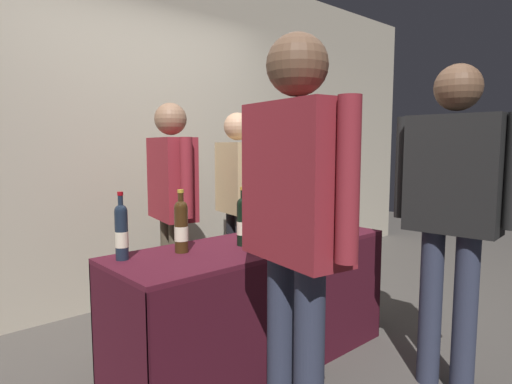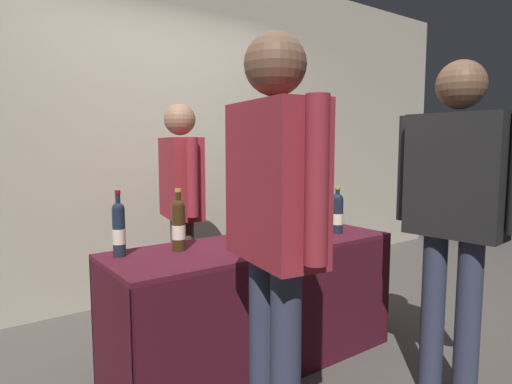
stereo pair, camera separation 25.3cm
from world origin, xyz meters
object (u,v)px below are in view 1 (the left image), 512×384
(featured_wine_bottle, at_px, (280,223))
(vendor_presenter, at_px, (172,195))
(tasting_table, at_px, (256,282))
(flower_vase, at_px, (315,210))
(wine_glass_near_vendor, at_px, (280,224))
(taster_foreground_right, at_px, (296,211))
(display_bottle_0, at_px, (309,219))

(featured_wine_bottle, distance_m, vendor_presenter, 0.91)
(tasting_table, xyz_separation_m, vendor_presenter, (-0.10, 0.76, 0.46))
(flower_vase, distance_m, vendor_presenter, 1.00)
(wine_glass_near_vendor, distance_m, taster_foreground_right, 0.93)
(wine_glass_near_vendor, xyz_separation_m, taster_foreground_right, (-0.60, -0.67, 0.21))
(tasting_table, xyz_separation_m, featured_wine_bottle, (0.06, -0.13, 0.37))
(tasting_table, height_order, wine_glass_near_vendor, wine_glass_near_vendor)
(tasting_table, height_order, featured_wine_bottle, featured_wine_bottle)
(wine_glass_near_vendor, bearing_deg, vendor_presenter, 107.48)
(vendor_presenter, bearing_deg, wine_glass_near_vendor, 28.93)
(featured_wine_bottle, xyz_separation_m, taster_foreground_right, (-0.50, -0.59, 0.18))
(tasting_table, xyz_separation_m, display_bottle_0, (0.28, -0.17, 0.37))
(taster_foreground_right, bearing_deg, vendor_presenter, -3.70)
(featured_wine_bottle, bearing_deg, flower_vase, 19.68)
(vendor_presenter, relative_size, taster_foreground_right, 0.92)
(featured_wine_bottle, xyz_separation_m, display_bottle_0, (0.22, -0.03, -0.00))
(wine_glass_near_vendor, height_order, taster_foreground_right, taster_foreground_right)
(wine_glass_near_vendor, distance_m, vendor_presenter, 0.86)
(featured_wine_bottle, distance_m, display_bottle_0, 0.22)
(featured_wine_bottle, height_order, wine_glass_near_vendor, featured_wine_bottle)
(display_bottle_0, xyz_separation_m, vendor_presenter, (-0.38, 0.93, 0.09))
(vendor_presenter, bearing_deg, featured_wine_bottle, 21.58)
(flower_vase, bearing_deg, tasting_table, -174.13)
(flower_vase, xyz_separation_m, vendor_presenter, (-0.71, 0.70, 0.10))
(vendor_presenter, xyz_separation_m, taster_foreground_right, (-0.34, -1.48, 0.09))
(taster_foreground_right, bearing_deg, display_bottle_0, -43.15)
(featured_wine_bottle, relative_size, vendor_presenter, 0.20)
(display_bottle_0, bearing_deg, vendor_presenter, 112.26)
(display_bottle_0, xyz_separation_m, flower_vase, (0.33, 0.23, -0.00))
(tasting_table, bearing_deg, flower_vase, 5.87)
(tasting_table, distance_m, flower_vase, 0.71)
(wine_glass_near_vendor, relative_size, vendor_presenter, 0.09)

